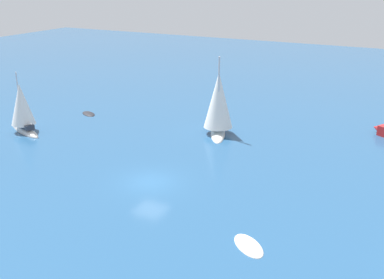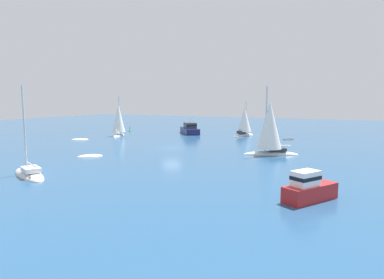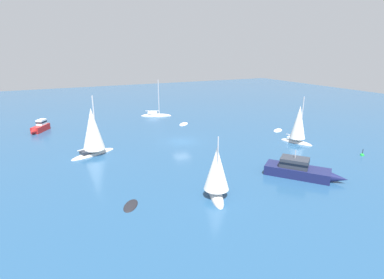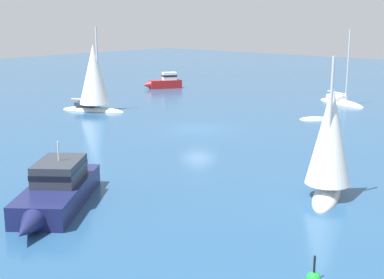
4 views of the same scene
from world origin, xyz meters
name	(u,v)px [view 1 (image 1 of 4)]	position (x,y,z in m)	size (l,w,h in m)	color
ground_plane	(150,182)	(0.00, 0.00, 0.00)	(160.00, 160.00, 0.00)	navy
rib	(249,246)	(-4.97, -10.20, 0.00)	(2.95, 3.02, 0.45)	silver
rib_1	(89,114)	(12.48, 16.31, 0.00)	(2.27, 2.76, 0.32)	black
sailboat_2	(22,111)	(4.44, 18.10, 2.28)	(3.16, 5.51, 6.73)	silver
yacht	(218,105)	(13.14, 0.04, 3.01)	(6.52, 4.02, 8.43)	silver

